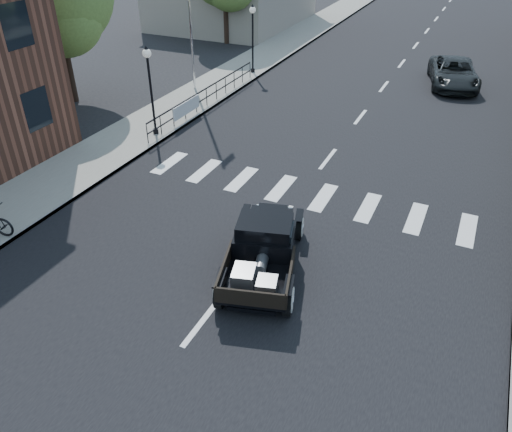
% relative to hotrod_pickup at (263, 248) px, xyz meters
% --- Properties ---
extents(ground, '(120.00, 120.00, 0.00)m').
position_rel_hotrod_pickup_xyz_m(ground, '(-0.54, 0.55, -0.79)').
color(ground, black).
rests_on(ground, ground).
extents(road, '(14.00, 80.00, 0.02)m').
position_rel_hotrod_pickup_xyz_m(road, '(-0.54, 15.55, -0.78)').
color(road, black).
rests_on(road, ground).
extents(road_markings, '(12.00, 60.00, 0.06)m').
position_rel_hotrod_pickup_xyz_m(road_markings, '(-0.54, 10.55, -0.79)').
color(road_markings, silver).
rests_on(road_markings, ground).
extents(sidewalk_left, '(3.00, 80.00, 0.15)m').
position_rel_hotrod_pickup_xyz_m(sidewalk_left, '(-9.04, 15.55, -0.71)').
color(sidewalk_left, '#99978B').
rests_on(sidewalk_left, ground).
extents(railing, '(0.08, 10.00, 1.00)m').
position_rel_hotrod_pickup_xyz_m(railing, '(-7.84, 10.55, -0.14)').
color(railing, black).
rests_on(railing, sidewalk_left).
extents(banner, '(0.04, 2.20, 0.60)m').
position_rel_hotrod_pickup_xyz_m(banner, '(-7.76, 8.55, -0.34)').
color(banner, silver).
rests_on(banner, sidewalk_left).
extents(lamp_post_b, '(0.36, 0.36, 3.76)m').
position_rel_hotrod_pickup_xyz_m(lamp_post_b, '(-8.14, 6.55, 1.24)').
color(lamp_post_b, black).
rests_on(lamp_post_b, sidewalk_left).
extents(lamp_post_c, '(0.36, 0.36, 3.76)m').
position_rel_hotrod_pickup_xyz_m(lamp_post_c, '(-8.14, 16.55, 1.24)').
color(lamp_post_c, black).
rests_on(lamp_post_c, sidewalk_left).
extents(big_tree_near, '(5.53, 5.53, 8.12)m').
position_rel_hotrod_pickup_xyz_m(big_tree_near, '(-14.54, 8.55, 3.27)').
color(big_tree_near, '#537231').
rests_on(big_tree_near, ground).
extents(hotrod_pickup, '(3.27, 4.96, 1.58)m').
position_rel_hotrod_pickup_xyz_m(hotrod_pickup, '(0.00, 0.00, 0.00)').
color(hotrod_pickup, black).
rests_on(hotrod_pickup, ground).
extents(second_car, '(3.44, 5.54, 1.43)m').
position_rel_hotrod_pickup_xyz_m(second_car, '(2.83, 19.34, -0.07)').
color(second_car, black).
rests_on(second_car, ground).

